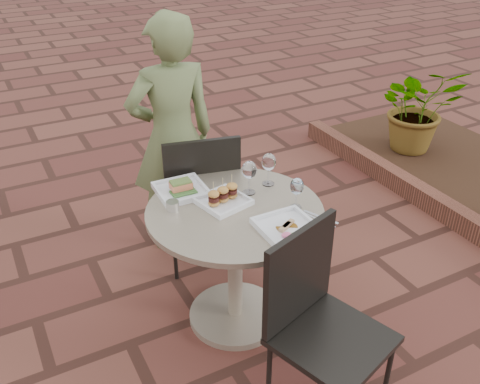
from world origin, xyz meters
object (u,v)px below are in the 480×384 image
cafe_table (235,248)px  plate_salmon (181,189)px  chair_near (317,312)px  plate_sliders (223,198)px  diner (172,137)px  chair_far (200,191)px  plate_tuna (287,227)px

cafe_table → plate_salmon: (-0.17, 0.28, 0.27)m
cafe_table → chair_near: size_ratio=0.97×
cafe_table → plate_salmon: size_ratio=3.44×
plate_sliders → diner: bearing=87.2°
chair_far → plate_sliders: (-0.07, -0.46, 0.21)m
plate_salmon → plate_sliders: 0.25m
cafe_table → diner: 0.91m
chair_far → plate_salmon: 0.39m
plate_salmon → diner: bearing=72.5°
plate_salmon → plate_tuna: 0.64m
cafe_table → plate_tuna: plate_tuna is taller
chair_far → plate_tuna: bearing=109.1°
diner → plate_salmon: 0.62m
plate_sliders → chair_far: bearing=81.4°
cafe_table → plate_sliders: plate_sliders is taller
plate_sliders → plate_tuna: plate_sliders is taller
diner → plate_salmon: size_ratio=5.93×
chair_near → plate_sliders: bearing=78.3°
chair_far → plate_sliders: size_ratio=3.37×
plate_sliders → plate_salmon: bearing=125.9°
chair_far → cafe_table: bearing=98.3°
plate_sliders → plate_tuna: size_ratio=1.05×
cafe_table → chair_far: 0.54m
plate_salmon → plate_sliders: bearing=-54.1°
chair_far → diner: (-0.03, 0.33, 0.23)m
plate_salmon → plate_sliders: size_ratio=0.95×
plate_salmon → plate_tuna: (0.31, -0.56, -0.00)m
plate_tuna → plate_sliders: bearing=114.3°
plate_salmon → cafe_table: bearing=-57.8°
diner → plate_salmon: (-0.19, -0.59, -0.02)m
diner → plate_salmon: bearing=74.6°
chair_near → cafe_table: bearing=76.6°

